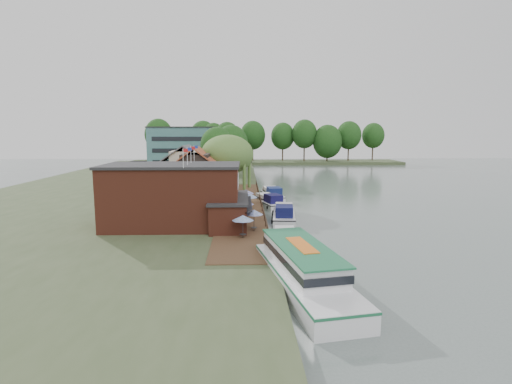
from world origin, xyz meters
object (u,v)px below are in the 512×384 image
object	(u,v)px
umbrella_4	(241,204)
umbrella_0	(243,227)
cruiser_0	(285,239)
umbrella_3	(246,209)
willow	(227,166)
cruiser_3	(272,193)
tour_boat	(305,268)
umbrella_6	(246,198)
cottage_c	(213,165)
cruiser_1	(284,212)
cottage_a	(197,176)
swan	(313,258)
cruiser_2	(269,200)
umbrella_1	(254,220)
cottage_b	(186,170)
hotel_block	(195,148)
umbrella_2	(243,214)
umbrella_5	(251,202)
pub	(190,195)

from	to	relation	value
umbrella_4	umbrella_0	bearing A→B (deg)	-88.86
cruiser_0	umbrella_3	bearing A→B (deg)	117.38
willow	cruiser_0	xyz separation A→B (m)	(6.87, -26.11, -5.15)
cruiser_3	tour_boat	distance (m)	40.55
umbrella_6	cruiser_0	xyz separation A→B (m)	(3.87, -18.24, -1.22)
cottage_c	cruiser_1	bearing A→B (deg)	-67.11
cottage_a	cottage_c	xyz separation A→B (m)	(1.00, 19.00, 0.00)
cruiser_3	swan	distance (m)	33.80
umbrella_4	cruiser_2	xyz separation A→B (m)	(4.31, 9.87, -1.14)
cottage_a	cottage_c	distance (m)	19.03
cruiser_0	cruiser_3	distance (m)	29.82
cruiser_0	tour_boat	xyz separation A→B (m)	(0.42, -10.74, 0.62)
umbrella_0	cruiser_1	distance (m)	13.57
umbrella_3	cruiser_1	xyz separation A→B (m)	(5.13, 3.33, -1.07)
umbrella_0	cruiser_0	xyz separation A→B (m)	(4.27, -0.33, -1.22)
umbrella_3	cruiser_0	bearing A→B (deg)	-67.26
umbrella_1	umbrella_3	bearing A→B (deg)	97.98
umbrella_1	umbrella_6	xyz separation A→B (m)	(-0.81, 15.04, 0.00)
umbrella_3	umbrella_6	world-z (taller)	same
cottage_a	umbrella_0	size ratio (longest dim) A/B	3.62
cottage_a	willow	size ratio (longest dim) A/B	0.82
umbrella_1	umbrella_3	xyz separation A→B (m)	(-0.87, 6.18, 0.00)
umbrella_4	cruiser_3	size ratio (longest dim) A/B	0.24
cottage_b	umbrella_4	bearing A→B (deg)	-61.52
cruiser_3	cruiser_0	bearing A→B (deg)	-98.32
umbrella_3	umbrella_6	bearing A→B (deg)	89.62
umbrella_4	cruiser_0	bearing A→B (deg)	-70.76
cottage_b	tour_boat	size ratio (longest dim) A/B	0.62
hotel_block	cruiser_3	xyz separation A→B (m)	(19.19, -47.30, -5.93)
umbrella_6	tour_boat	distance (m)	29.29
umbrella_2	swan	size ratio (longest dim) A/B	5.40
cruiser_1	umbrella_1	bearing A→B (deg)	-108.84
cottage_a	umbrella_4	bearing A→B (deg)	-49.96
cottage_b	cruiser_0	bearing A→B (deg)	-65.21
cruiser_1	hotel_block	bearing A→B (deg)	112.21
cottage_c	umbrella_4	distance (m)	27.93
umbrella_4	cruiser_0	xyz separation A→B (m)	(4.52, -12.97, -1.22)
umbrella_6	cruiser_0	bearing A→B (deg)	-78.02
cruiser_2	cottage_a	bearing A→B (deg)	169.76
umbrella_4	umbrella_6	world-z (taller)	same
cruiser_2	cruiser_0	bearing A→B (deg)	-108.51
cottage_b	umbrella_0	distance (m)	32.53
umbrella_6	tour_boat	xyz separation A→B (m)	(4.29, -28.97, -0.60)
umbrella_3	umbrella_5	world-z (taller)	same
umbrella_1	cruiser_1	distance (m)	10.47
pub	cottage_a	world-z (taller)	cottage_a
cruiser_3	tour_boat	world-z (taller)	tour_boat
cottage_b	umbrella_5	bearing A→B (deg)	-56.25
umbrella_3	umbrella_1	bearing A→B (deg)	-82.02
willow	swan	world-z (taller)	willow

